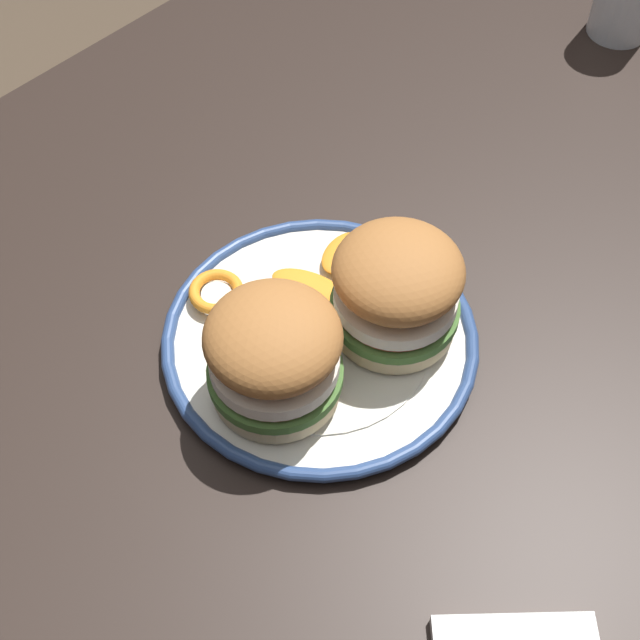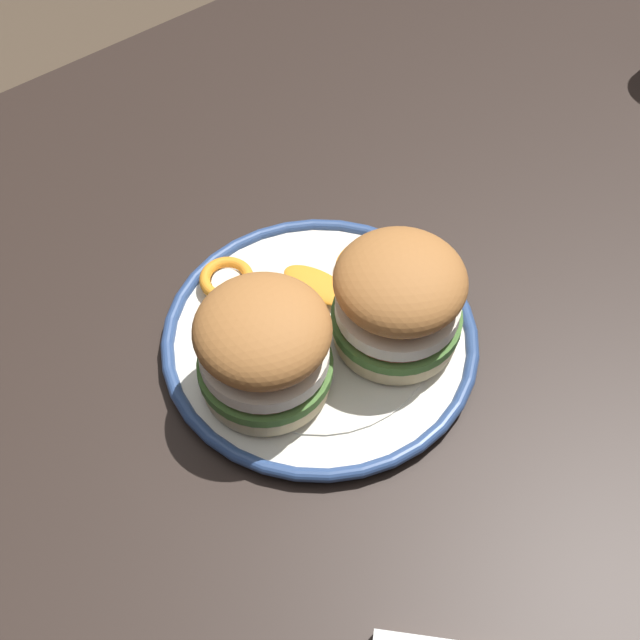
# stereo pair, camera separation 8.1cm
# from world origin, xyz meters

# --- Properties ---
(ground_plane) EXTENTS (8.00, 8.00, 0.00)m
(ground_plane) POSITION_xyz_m (0.00, 0.00, 0.00)
(ground_plane) COLOR #4C3D2D
(dining_table) EXTENTS (1.37, 1.00, 0.72)m
(dining_table) POSITION_xyz_m (0.00, 0.00, 0.64)
(dining_table) COLOR black
(dining_table) RESTS_ON ground
(dinner_plate) EXTENTS (0.28, 0.28, 0.02)m
(dinner_plate) POSITION_xyz_m (-0.05, 0.01, 0.73)
(dinner_plate) COLOR silver
(dinner_plate) RESTS_ON dining_table
(sandwich_half_left) EXTENTS (0.14, 0.14, 0.10)m
(sandwich_half_left) POSITION_xyz_m (0.01, -0.03, 0.79)
(sandwich_half_left) COLOR beige
(sandwich_half_left) RESTS_ON dinner_plate
(sandwich_half_right) EXTENTS (0.11, 0.11, 0.10)m
(sandwich_half_right) POSITION_xyz_m (-0.11, 0.00, 0.79)
(sandwich_half_right) COLOR beige
(sandwich_half_right) RESTS_ON dinner_plate
(orange_peel_curled) EXTENTS (0.07, 0.07, 0.01)m
(orange_peel_curled) POSITION_xyz_m (-0.08, 0.11, 0.75)
(orange_peel_curled) COLOR orange
(orange_peel_curled) RESTS_ON dinner_plate
(orange_peel_strip_long) EXTENTS (0.06, 0.08, 0.01)m
(orange_peel_strip_long) POSITION_xyz_m (-0.02, 0.06, 0.74)
(orange_peel_strip_long) COLOR orange
(orange_peel_strip_long) RESTS_ON dinner_plate
(orange_peel_strip_short) EXTENTS (0.06, 0.05, 0.01)m
(orange_peel_strip_short) POSITION_xyz_m (0.03, 0.06, 0.74)
(orange_peel_strip_short) COLOR orange
(orange_peel_strip_short) RESTS_ON dinner_plate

